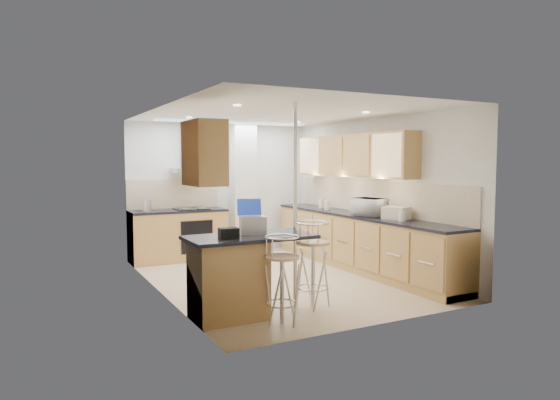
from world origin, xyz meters
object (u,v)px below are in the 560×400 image
bar_stool_end (313,264)px  bread_bin (396,213)px  microwave (369,207)px  bar_stool_near (282,279)px  laptop (253,225)px

bar_stool_end → bread_bin: (1.85, 0.64, 0.48)m
microwave → bar_stool_near: 2.86m
bar_stool_near → laptop: bearing=109.6°
microwave → bread_bin: size_ratio=1.44×
microwave → bar_stool_end: size_ratio=0.49×
bar_stool_end → bread_bin: bearing=-22.2°
microwave → laptop: (-2.48, -0.99, -0.02)m
bar_stool_near → bread_bin: 2.73m
microwave → bread_bin: microwave is taller
bar_stool_end → bread_bin: size_ratio=2.96×
bar_stool_end → microwave: bearing=-7.9°
microwave → bar_stool_end: (-1.74, -1.14, -0.53)m
laptop → bread_bin: (2.59, 0.49, -0.03)m
microwave → laptop: microwave is taller
bar_stool_near → bread_bin: bread_bin is taller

